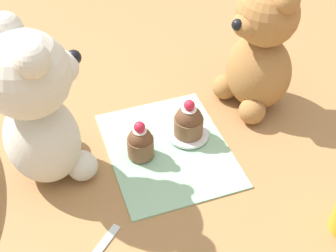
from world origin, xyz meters
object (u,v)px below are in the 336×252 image
saucer_plate (188,134)px  cupcake_near_tan_bear (189,121)px  teddy_bear_tan (260,51)px  teddy_bear_cream (37,108)px  cupcake_near_cream_bear (140,141)px

saucer_plate → cupcake_near_tan_bear: 0.03m
teddy_bear_tan → teddy_bear_cream: bearing=-94.7°
teddy_bear_tan → saucer_plate: teddy_bear_tan is taller
teddy_bear_tan → cupcake_near_tan_bear: 0.18m
cupcake_near_tan_bear → teddy_bear_cream: bearing=89.5°
saucer_plate → cupcake_near_tan_bear: size_ratio=0.99×
saucer_plate → cupcake_near_tan_bear: bearing=-116.6°
cupcake_near_cream_bear → cupcake_near_tan_bear: bearing=-81.3°
teddy_bear_tan → cupcake_near_cream_bear: bearing=-86.9°
teddy_bear_cream → saucer_plate: bearing=-106.2°
teddy_bear_tan → saucer_plate: bearing=-83.3°
teddy_bear_tan → cupcake_near_cream_bear: size_ratio=3.48×
teddy_bear_tan → saucer_plate: size_ratio=3.45×
teddy_bear_cream → cupcake_near_tan_bear: 0.26m
cupcake_near_cream_bear → cupcake_near_tan_bear: (0.01, -0.09, 0.00)m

